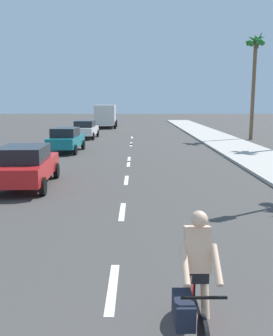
# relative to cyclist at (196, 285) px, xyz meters

# --- Properties ---
(ground_plane) EXTENTS (160.00, 160.00, 0.00)m
(ground_plane) POSITION_rel_cyclist_xyz_m (-1.17, 16.75, -0.83)
(ground_plane) COLOR #423F3D
(sidewalk_strip) EXTENTS (3.60, 80.00, 0.14)m
(sidewalk_strip) POSITION_rel_cyclist_xyz_m (6.20, 18.75, -0.76)
(sidewalk_strip) COLOR #B2ADA3
(sidewalk_strip) RESTS_ON ground
(lane_stripe_1) EXTENTS (0.16, 1.80, 0.01)m
(lane_stripe_1) POSITION_rel_cyclist_xyz_m (-1.17, 1.48, -0.83)
(lane_stripe_1) COLOR white
(lane_stripe_1) RESTS_ON ground
(lane_stripe_2) EXTENTS (0.16, 1.80, 0.01)m
(lane_stripe_2) POSITION_rel_cyclist_xyz_m (-1.17, 6.02, -0.83)
(lane_stripe_2) COLOR white
(lane_stripe_2) RESTS_ON ground
(lane_stripe_3) EXTENTS (0.16, 1.80, 0.01)m
(lane_stripe_3) POSITION_rel_cyclist_xyz_m (-1.17, 10.47, -0.83)
(lane_stripe_3) COLOR white
(lane_stripe_3) RESTS_ON ground
(lane_stripe_4) EXTENTS (0.16, 1.80, 0.01)m
(lane_stripe_4) POSITION_rel_cyclist_xyz_m (-1.17, 14.60, -0.83)
(lane_stripe_4) COLOR white
(lane_stripe_4) RESTS_ON ground
(lane_stripe_5) EXTENTS (0.16, 1.80, 0.01)m
(lane_stripe_5) POSITION_rel_cyclist_xyz_m (-1.17, 16.08, -0.83)
(lane_stripe_5) COLOR white
(lane_stripe_5) RESTS_ON ground
(lane_stripe_6) EXTENTS (0.16, 1.80, 0.01)m
(lane_stripe_6) POSITION_rel_cyclist_xyz_m (-1.17, 23.17, -0.83)
(lane_stripe_6) COLOR white
(lane_stripe_6) RESTS_ON ground
(lane_stripe_7) EXTENTS (0.16, 1.80, 0.01)m
(lane_stripe_7) POSITION_rel_cyclist_xyz_m (-1.17, 24.04, -0.83)
(lane_stripe_7) COLOR white
(lane_stripe_7) RESTS_ON ground
(lane_stripe_8) EXTENTS (0.16, 1.80, 0.01)m
(lane_stripe_8) POSITION_rel_cyclist_xyz_m (-1.17, 29.00, -0.83)
(lane_stripe_8) COLOR white
(lane_stripe_8) RESTS_ON ground
(cyclist) EXTENTS (0.62, 1.71, 1.82)m
(cyclist) POSITION_rel_cyclist_xyz_m (0.00, 0.00, 0.00)
(cyclist) COLOR black
(cyclist) RESTS_ON ground
(parked_car_red) EXTENTS (2.22, 4.49, 1.57)m
(parked_car_red) POSITION_rel_cyclist_xyz_m (-4.98, 9.31, 0.01)
(parked_car_red) COLOR red
(parked_car_red) RESTS_ON ground
(parked_car_teal) EXTENTS (1.98, 4.04, 1.57)m
(parked_car_teal) POSITION_rel_cyclist_xyz_m (-5.27, 19.13, 0.01)
(parked_car_teal) COLOR #14727A
(parked_car_teal) RESTS_ON ground
(parked_car_white) EXTENTS (2.07, 4.27, 1.57)m
(parked_car_white) POSITION_rel_cyclist_xyz_m (-5.27, 28.21, 0.01)
(parked_car_white) COLOR white
(parked_car_white) RESTS_ON ground
(delivery_truck) EXTENTS (2.77, 6.29, 2.80)m
(delivery_truck) POSITION_rel_cyclist_xyz_m (-4.58, 41.77, 0.67)
(delivery_truck) COLOR #23478C
(delivery_truck) RESTS_ON ground
(palm_tree_distant) EXTENTS (1.71, 1.96, 8.88)m
(palm_tree_distant) POSITION_rel_cyclist_xyz_m (8.99, 27.03, 6.04)
(palm_tree_distant) COLOR brown
(palm_tree_distant) RESTS_ON ground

